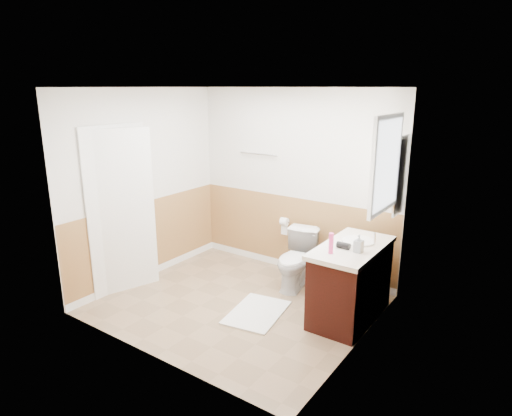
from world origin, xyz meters
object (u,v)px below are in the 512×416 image
Objects in this scene: vanity_cabinet at (351,284)px; soap_dispenser at (359,244)px; lotion_bottle at (331,243)px; toilet at (296,260)px; bath_mat at (257,312)px.

soap_dispenser is at bearing -50.91° from vanity_cabinet.
lotion_bottle is at bearing -138.11° from soap_dispenser.
toilet is at bearing 158.96° from vanity_cabinet.
toilet is 0.67× the size of vanity_cabinet.
soap_dispenser is (0.12, -0.15, 0.54)m from vanity_cabinet.
toilet is 0.92× the size of bath_mat.
toilet is at bearing 90.00° from bath_mat.
soap_dispenser is (1.01, 0.39, 0.93)m from bath_mat.
lotion_bottle is 1.16× the size of soap_dispenser.
vanity_cabinet is 5.81× the size of soap_dispenser.
lotion_bottle is 0.30m from soap_dispenser.
bath_mat is 1.43m from soap_dispenser.
bath_mat is 3.64× the size of lotion_bottle.
soap_dispenser reaches higher than vanity_cabinet.
bath_mat is 4.23× the size of soap_dispenser.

